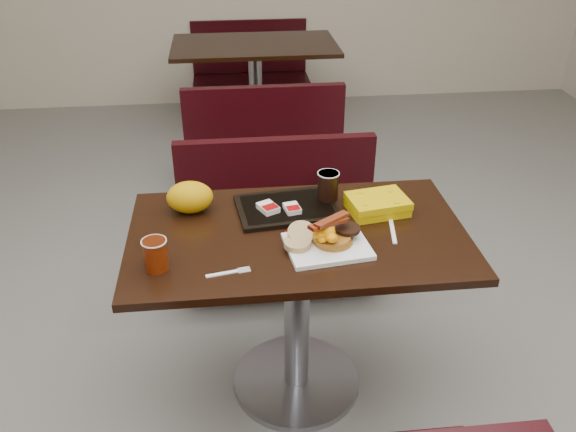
{
  "coord_description": "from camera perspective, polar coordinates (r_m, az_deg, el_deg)",
  "views": [
    {
      "loc": [
        -0.23,
        -1.79,
        1.88
      ],
      "look_at": [
        -0.04,
        -0.0,
        0.82
      ],
      "focal_mm": 37.3,
      "sensor_mm": 36.0,
      "label": 1
    }
  ],
  "objects": [
    {
      "name": "condiment_ketchup",
      "position": [
        2.1,
        0.13,
        -1.79
      ],
      "size": [
        0.04,
        0.04,
        0.01
      ],
      "primitive_type": "cube",
      "rotation": [
        0.0,
        0.0,
        -0.35
      ],
      "color": "#8C0504",
      "rests_on": "table_near"
    },
    {
      "name": "bench_near_n",
      "position": [
        2.93,
        -0.8,
        -0.75
      ],
      "size": [
        1.0,
        0.46,
        0.72
      ],
      "primitive_type": null,
      "color": "black",
      "rests_on": "floor"
    },
    {
      "name": "hashbrown_sleeve_right",
      "position": [
        2.22,
        0.4,
        0.73
      ],
      "size": [
        0.07,
        0.08,
        0.02
      ],
      "primitive_type": "cube",
      "rotation": [
        0.0,
        0.0,
        0.19
      ],
      "color": "silver",
      "rests_on": "tray"
    },
    {
      "name": "platter",
      "position": [
        2.04,
        3.78,
        -2.89
      ],
      "size": [
        0.3,
        0.25,
        0.02
      ],
      "primitive_type": "cube",
      "rotation": [
        0.0,
        0.0,
        0.13
      ],
      "color": "white",
      "rests_on": "table_near"
    },
    {
      "name": "pancake_stack",
      "position": [
        2.04,
        4.31,
        -2.1
      ],
      "size": [
        0.17,
        0.17,
        0.03
      ],
      "primitive_type": "cylinder",
      "rotation": [
        0.0,
        0.0,
        0.31
      ],
      "color": "#A75C1B",
      "rests_on": "platter"
    },
    {
      "name": "bench_far_s",
      "position": [
        4.0,
        -2.46,
        8.18
      ],
      "size": [
        1.0,
        0.46,
        0.72
      ],
      "primitive_type": null,
      "color": "black",
      "rests_on": "floor"
    },
    {
      "name": "tray",
      "position": [
        2.26,
        -0.1,
        0.78
      ],
      "size": [
        0.4,
        0.3,
        0.02
      ],
      "primitive_type": "cube",
      "rotation": [
        0.0,
        0.0,
        0.11
      ],
      "color": "black",
      "rests_on": "table_near"
    },
    {
      "name": "paper_bag",
      "position": [
        2.25,
        -9.34,
        1.79
      ],
      "size": [
        0.2,
        0.17,
        0.12
      ],
      "primitive_type": "ellipsoid",
      "rotation": [
        0.0,
        0.0,
        -0.28
      ],
      "color": "#CB9906",
      "rests_on": "table_near"
    },
    {
      "name": "scrambled_eggs",
      "position": [
        2.0,
        3.78,
        -1.61
      ],
      "size": [
        0.1,
        0.09,
        0.05
      ],
      "primitive_type": "ellipsoid",
      "rotation": [
        0.0,
        0.0,
        -0.09
      ],
      "color": "#F9A804",
      "rests_on": "pancake_stack"
    },
    {
      "name": "table_far",
      "position": [
        4.65,
        -3.09,
        11.62
      ],
      "size": [
        1.2,
        0.7,
        0.75
      ],
      "primitive_type": null,
      "color": "black",
      "rests_on": "floor"
    },
    {
      "name": "table_near",
      "position": [
        2.35,
        0.85,
        -9.29
      ],
      "size": [
        1.2,
        0.7,
        0.75
      ],
      "primitive_type": null,
      "color": "black",
      "rests_on": "floor"
    },
    {
      "name": "muffin_top",
      "position": [
        2.05,
        1.3,
        -1.66
      ],
      "size": [
        0.1,
        0.1,
        0.06
      ],
      "primitive_type": "cylinder",
      "rotation": [
        0.38,
        0.0,
        -0.04
      ],
      "color": "tan",
      "rests_on": "platter"
    },
    {
      "name": "hashbrown_sleeve_left",
      "position": [
        2.22,
        -1.92,
        0.8
      ],
      "size": [
        0.09,
        0.1,
        0.02
      ],
      "primitive_type": "cube",
      "rotation": [
        0.0,
        0.0,
        0.46
      ],
      "color": "silver",
      "rests_on": "tray"
    },
    {
      "name": "coffee_cup_near",
      "position": [
        1.96,
        -12.51,
        -3.63
      ],
      "size": [
        0.1,
        0.1,
        0.11
      ],
      "primitive_type": "cylinder",
      "rotation": [
        0.0,
        0.0,
        -0.42
      ],
      "color": "#952B05",
      "rests_on": "table_near"
    },
    {
      "name": "clamshell",
      "position": [
        2.26,
        8.53,
        1.1
      ],
      "size": [
        0.24,
        0.2,
        0.06
      ],
      "primitive_type": "cube",
      "rotation": [
        0.0,
        0.0,
        0.17
      ],
      "color": "#CAA303",
      "rests_on": "table_near"
    },
    {
      "name": "knife",
      "position": [
        2.17,
        9.93,
        -1.34
      ],
      "size": [
        0.04,
        0.18,
        0.0
      ],
      "primitive_type": "cube",
      "rotation": [
        0.0,
        0.0,
        -1.73
      ],
      "color": "white",
      "rests_on": "table_near"
    },
    {
      "name": "floor",
      "position": [
        2.61,
        0.79,
        -15.63
      ],
      "size": [
        6.0,
        7.0,
        0.01
      ],
      "primitive_type": "cube",
      "color": "gray",
      "rests_on": "ground"
    },
    {
      "name": "fork",
      "position": [
        1.93,
        -6.32,
        -5.49
      ],
      "size": [
        0.15,
        0.05,
        0.0
      ],
      "primitive_type": null,
      "rotation": [
        0.0,
        0.0,
        0.19
      ],
      "color": "white",
      "rests_on": "table_near"
    },
    {
      "name": "coffee_cup_far",
      "position": [
        2.29,
        3.84,
        2.9
      ],
      "size": [
        0.1,
        0.1,
        0.11
      ],
      "primitive_type": "cylinder",
      "rotation": [
        0.0,
        0.0,
        0.35
      ],
      "color": "black",
      "rests_on": "tray"
    },
    {
      "name": "bench_far_n",
      "position": [
        5.32,
        -3.56,
        13.89
      ],
      "size": [
        1.0,
        0.46,
        0.72
      ],
      "primitive_type": null,
      "color": "black",
      "rests_on": "floor"
    },
    {
      "name": "sausage_patty",
      "position": [
        2.06,
        5.7,
        -1.22
      ],
      "size": [
        0.1,
        0.1,
        0.01
      ],
      "primitive_type": "cylinder",
      "rotation": [
        0.0,
        0.0,
        0.14
      ],
      "color": "black",
      "rests_on": "pancake_stack"
    },
    {
      "name": "muffin_bottom",
      "position": [
        2.01,
        0.9,
        -2.66
      ],
      "size": [
        0.1,
        0.1,
        0.02
      ],
      "primitive_type": "cylinder",
      "rotation": [
        0.0,
        0.0,
        -0.14
      ],
      "color": "tan",
      "rests_on": "platter"
    },
    {
      "name": "bacon_strips",
      "position": [
        1.99,
        3.91,
        -0.63
      ],
      "size": [
        0.18,
        0.15,
        0.01
      ],
      "primitive_type": null,
      "rotation": [
        0.0,
        0.0,
        0.58
      ],
      "color": "#400704",
      "rests_on": "scrambled_eggs"
    }
  ]
}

